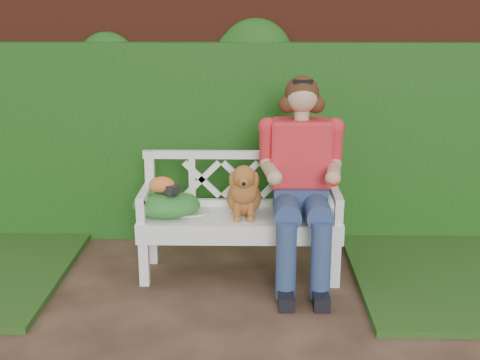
{
  "coord_description": "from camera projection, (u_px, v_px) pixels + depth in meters",
  "views": [
    {
      "loc": [
        0.31,
        -3.69,
        2.03
      ],
      "look_at": [
        0.23,
        0.87,
        0.75
      ],
      "focal_mm": 48.0,
      "sensor_mm": 36.0,
      "label": 1
    }
  ],
  "objects": [
    {
      "name": "camera_item",
      "position": [
        171.0,
        190.0,
        4.72
      ],
      "size": [
        0.12,
        0.11,
        0.07
      ],
      "primitive_type": "cube",
      "rotation": [
        0.0,
        0.0,
        -0.43
      ],
      "color": "black",
      "rests_on": "green_bag"
    },
    {
      "name": "ivy_hedge",
      "position": [
        215.0,
        143.0,
        5.5
      ],
      "size": [
        10.0,
        0.18,
        1.7
      ],
      "primitive_type": "cube",
      "color": "#285E1B",
      "rests_on": "ground"
    },
    {
      "name": "dog",
      "position": [
        244.0,
        189.0,
        4.73
      ],
      "size": [
        0.4,
        0.46,
        0.42
      ],
      "primitive_type": null,
      "rotation": [
        0.0,
        0.0,
        0.39
      ],
      "color": "#B16B37",
      "rests_on": "garden_bench"
    },
    {
      "name": "ground",
      "position": [
        202.0,
        329.0,
        4.11
      ],
      "size": [
        60.0,
        60.0,
        0.0
      ],
      "primitive_type": "plane",
      "color": "black"
    },
    {
      "name": "seated_woman",
      "position": [
        301.0,
        178.0,
        4.71
      ],
      "size": [
        0.78,
        0.96,
        1.54
      ],
      "primitive_type": null,
      "rotation": [
        0.0,
        0.0,
        -0.16
      ],
      "color": "#FF4457",
      "rests_on": "ground"
    },
    {
      "name": "baseball_glove",
      "position": [
        162.0,
        185.0,
        4.75
      ],
      "size": [
        0.23,
        0.21,
        0.12
      ],
      "primitive_type": "ellipsoid",
      "rotation": [
        0.0,
        0.0,
        -0.4
      ],
      "color": "orange",
      "rests_on": "green_bag"
    },
    {
      "name": "garden_bench",
      "position": [
        240.0,
        244.0,
        4.88
      ],
      "size": [
        1.65,
        0.81,
        0.48
      ],
      "primitive_type": null,
      "rotation": [
        0.0,
        0.0,
        0.14
      ],
      "color": "white",
      "rests_on": "ground"
    },
    {
      "name": "tennis_racket",
      "position": [
        186.0,
        212.0,
        4.83
      ],
      "size": [
        0.58,
        0.29,
        0.03
      ],
      "primitive_type": null,
      "rotation": [
        0.0,
        0.0,
        0.09
      ],
      "color": "white",
      "rests_on": "garden_bench"
    },
    {
      "name": "brick_wall",
      "position": [
        216.0,
        110.0,
        5.64
      ],
      "size": [
        10.0,
        0.3,
        2.2
      ],
      "primitive_type": "cube",
      "color": "#5C2416",
      "rests_on": "ground"
    },
    {
      "name": "green_bag",
      "position": [
        166.0,
        204.0,
        4.77
      ],
      "size": [
        0.6,
        0.52,
        0.17
      ],
      "primitive_type": null,
      "rotation": [
        0.0,
        0.0,
        0.3
      ],
      "color": "#207519",
      "rests_on": "garden_bench"
    }
  ]
}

